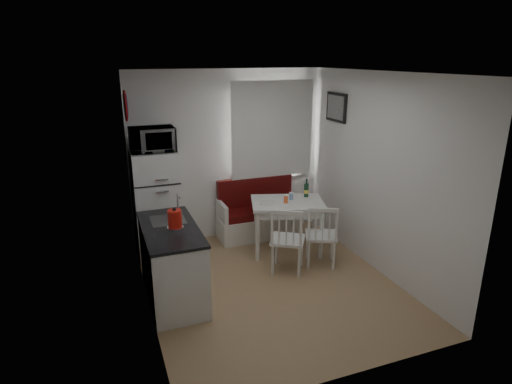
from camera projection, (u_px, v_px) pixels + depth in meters
floor at (271, 284)px, 5.43m from camera, size 3.00×3.50×0.02m
ceiling at (273, 72)px, 4.64m from camera, size 3.00×3.50×0.02m
wall_back at (228, 156)px, 6.60m from camera, size 3.00×0.02×2.60m
wall_front at (355, 245)px, 3.48m from camera, size 3.00×0.02×2.60m
wall_left at (142, 201)px, 4.54m from camera, size 0.02×3.50×2.60m
wall_right at (379, 175)px, 5.54m from camera, size 0.02×3.50×2.60m
window at (271, 132)px, 6.71m from camera, size 1.22×0.06×1.47m
curtain at (273, 130)px, 6.63m from camera, size 1.35×0.02×1.50m
kitchen_counter at (172, 262)px, 5.03m from camera, size 0.62×1.32×1.16m
wall_sign at (126, 106)px, 5.58m from camera, size 0.03×0.40×0.40m
picture_frame at (336, 107)px, 6.29m from camera, size 0.04×0.52×0.42m
bench at (258, 218)px, 6.82m from camera, size 1.30×0.50×0.93m
dining_table at (287, 207)px, 6.19m from camera, size 1.19×0.99×0.77m
chair_left at (291, 234)px, 5.55m from camera, size 0.58×0.60×0.49m
chair_right at (325, 230)px, 5.72m from camera, size 0.55×0.55×0.48m
fridge at (157, 204)px, 6.05m from camera, size 0.62×0.62×1.54m
microwave at (152, 139)px, 5.72m from camera, size 0.59×0.40×0.33m
kettle at (175, 219)px, 4.80m from camera, size 0.19×0.19×0.25m
wine_bottle at (306, 188)px, 6.33m from camera, size 0.07×0.07×0.28m
drinking_glass_orange at (286, 200)px, 6.09m from camera, size 0.06×0.06×0.10m
drinking_glass_blue at (291, 197)px, 6.22m from camera, size 0.06×0.06×0.09m
plate at (268, 203)px, 6.08m from camera, size 0.23×0.23×0.02m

